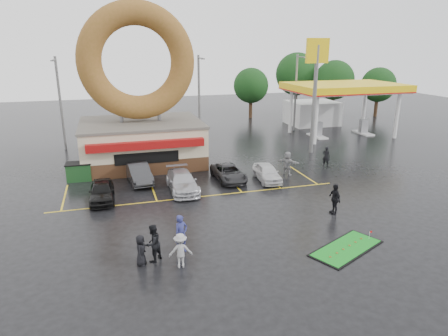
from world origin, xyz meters
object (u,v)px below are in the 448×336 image
object	(u,v)px
donut_shop	(140,113)
car_dgrey	(139,173)
shell_sign	(316,75)
car_grey	(229,173)
streetlight_right	(296,91)
car_silver	(182,182)
streetlight_left	(60,101)
car_white	(267,172)
streetlight_mid	(199,95)
gas_station	(330,100)
dumpster	(79,172)
person_blue	(181,234)
person_cameraman	(335,199)
putting_green	(346,248)
car_black	(102,191)

from	to	relation	value
donut_shop	car_dgrey	distance (m)	6.50
shell_sign	car_grey	bearing A→B (deg)	-150.39
donut_shop	streetlight_right	size ratio (longest dim) A/B	1.50
shell_sign	car_silver	world-z (taller)	shell_sign
car_silver	streetlight_left	bearing A→B (deg)	121.11
streetlight_left	car_white	bearing A→B (deg)	-42.93
streetlight_mid	car_dgrey	bearing A→B (deg)	-120.55
streetlight_mid	streetlight_right	distance (m)	12.04
gas_station	streetlight_mid	bearing A→B (deg)	-179.92
donut_shop	dumpster	distance (m)	7.28
person_blue	dumpster	xyz separation A→B (m)	(-5.50, 13.31, -0.34)
person_cameraman	putting_green	xyz separation A→B (m)	(-1.78, -4.20, -0.92)
car_grey	putting_green	distance (m)	12.40
streetlight_right	car_dgrey	xyz separation A→B (m)	(-19.79, -14.19, -4.07)
donut_shop	car_grey	size ratio (longest dim) A/B	3.15
person_blue	person_cameraman	distance (m)	10.15
gas_station	car_silver	distance (m)	26.57
shell_sign	dumpster	size ratio (longest dim) A/B	5.89
car_black	dumpster	xyz separation A→B (m)	(-1.67, 4.97, -0.02)
dumpster	person_blue	bearing A→B (deg)	-65.22
streetlight_mid	dumpster	distance (m)	17.17
shell_sign	streetlight_right	xyz separation A→B (m)	(3.00, 9.92, -2.60)
streetlight_mid	putting_green	xyz separation A→B (m)	(1.49, -26.78, -4.75)
donut_shop	shell_sign	world-z (taller)	donut_shop
gas_station	person_blue	distance (m)	33.65
streetlight_right	dumpster	size ratio (longest dim) A/B	5.00
gas_station	streetlight_mid	distance (m)	16.04
car_silver	donut_shop	bearing A→B (deg)	104.13
car_silver	person_blue	xyz separation A→B (m)	(-1.67, -8.72, 0.31)
streetlight_right	dumpster	bearing A→B (deg)	-152.82
dumpster	putting_green	distance (m)	20.57
car_dgrey	car_silver	size ratio (longest dim) A/B	0.91
streetlight_left	streetlight_mid	bearing A→B (deg)	4.09
car_black	person_cameraman	size ratio (longest dim) A/B	2.07
person_blue	dumpster	distance (m)	14.40
car_dgrey	dumpster	xyz separation A→B (m)	(-4.37, 1.79, -0.06)
shell_sign	person_blue	xyz separation A→B (m)	(-15.66, -15.79, -6.39)
donut_shop	streetlight_mid	bearing A→B (deg)	48.62
streetlight_right	shell_sign	bearing A→B (deg)	-106.83
streetlight_right	car_grey	size ratio (longest dim) A/B	2.10
gas_station	streetlight_left	distance (m)	30.04
streetlight_mid	car_black	bearing A→B (deg)	-122.62
streetlight_left	streetlight_right	distance (m)	26.08
donut_shop	streetlight_mid	size ratio (longest dim) A/B	1.50
donut_shop	putting_green	size ratio (longest dim) A/B	2.93
donut_shop	gas_station	xyz separation A→B (m)	(23.00, 7.97, -0.77)
gas_station	streetlight_mid	world-z (taller)	streetlight_mid
person_cameraman	dumpster	bearing A→B (deg)	-126.19
car_dgrey	streetlight_mid	bearing A→B (deg)	53.45
streetlight_mid	dumpster	bearing A→B (deg)	-136.82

